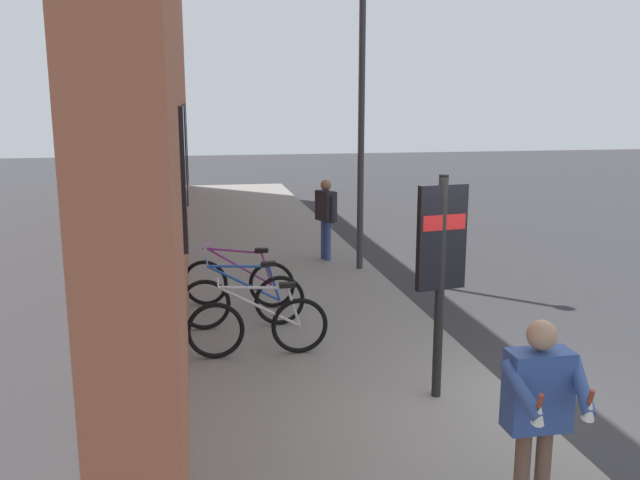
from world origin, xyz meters
TOP-DOWN VIEW (x-y plane):
  - ground at (6.00, -1.00)m, footprint 60.00×60.00m
  - sidewalk_pavement at (8.00, 1.75)m, footprint 24.00×3.50m
  - station_facade at (8.99, 3.80)m, footprint 22.00×0.65m
  - bicycle_mid_rack at (2.17, 2.63)m, footprint 0.48×1.77m
  - bicycle_by_door at (3.31, 2.74)m, footprint 0.48×1.77m
  - bicycle_beside_lamp at (4.31, 2.73)m, footprint 0.65×1.71m
  - transit_info_sign at (0.64, 0.87)m, footprint 0.17×0.56m
  - pedestrian_near_bus at (7.17, 0.79)m, footprint 0.58×0.38m
  - tourist_with_hotdogs at (-1.69, 0.99)m, footprint 0.55×0.63m
  - street_lamp at (6.32, 0.30)m, footprint 0.28×0.28m

SIDE VIEW (x-z plane):
  - ground at x=6.00m, z-range 0.00..0.00m
  - sidewalk_pavement at x=8.00m, z-range 0.00..0.12m
  - bicycle_by_door at x=3.31m, z-range 0.02..1.00m
  - bicycle_beside_lamp at x=4.31m, z-range 0.02..1.00m
  - bicycle_mid_rack at x=2.17m, z-range 0.02..1.00m
  - pedestrian_near_bus at x=7.17m, z-range 0.30..1.91m
  - tourist_with_hotdogs at x=-1.69m, z-range 0.31..1.93m
  - transit_info_sign at x=0.64m, z-range 0.52..2.92m
  - street_lamp at x=6.32m, z-range 0.61..6.09m
  - station_facade at x=8.99m, z-range 0.00..8.64m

